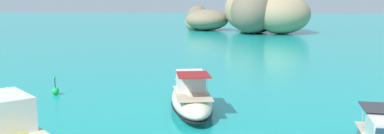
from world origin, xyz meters
TOP-DOWN VIEW (x-y plane):
  - islet_large at (8.94, 77.66)m, footprint 21.80×20.94m
  - islet_small at (-3.76, 83.83)m, footprint 11.21×11.65m
  - motorboat_cream at (1.73, 13.66)m, footprint 4.24×8.70m
  - channel_buoy at (-8.85, 16.95)m, footprint 0.56×0.56m

SIDE VIEW (x-z plane):
  - channel_buoy at x=-8.85m, z-range -0.40..1.08m
  - motorboat_cream at x=1.73m, z-range -0.48..2.14m
  - islet_small at x=-3.76m, z-range -0.42..5.16m
  - islet_large at x=8.94m, z-range -0.18..9.61m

